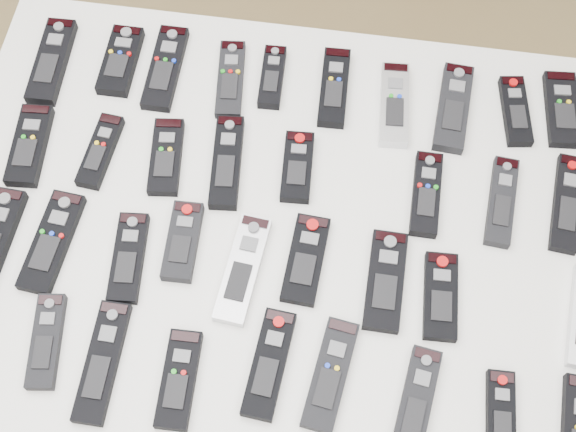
# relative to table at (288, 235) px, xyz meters

# --- Properties ---
(ground) EXTENTS (4.00, 4.00, 0.00)m
(ground) POSITION_rel_table_xyz_m (-0.07, -0.05, -0.72)
(ground) COLOR olive
(ground) RESTS_ON ground
(table) EXTENTS (1.25, 0.88, 0.78)m
(table) POSITION_rel_table_xyz_m (0.00, 0.00, 0.00)
(table) COLOR white
(table) RESTS_ON ground
(remote_0) EXTENTS (0.06, 0.20, 0.02)m
(remote_0) POSITION_rel_table_xyz_m (-0.51, 0.27, 0.07)
(remote_0) COLOR black
(remote_0) RESTS_ON table
(remote_1) EXTENTS (0.06, 0.16, 0.02)m
(remote_1) POSITION_rel_table_xyz_m (-0.38, 0.29, 0.07)
(remote_1) COLOR black
(remote_1) RESTS_ON table
(remote_2) EXTENTS (0.06, 0.19, 0.02)m
(remote_2) POSITION_rel_table_xyz_m (-0.29, 0.29, 0.07)
(remote_2) COLOR black
(remote_2) RESTS_ON table
(remote_3) EXTENTS (0.07, 0.18, 0.02)m
(remote_3) POSITION_rel_table_xyz_m (-0.15, 0.28, 0.07)
(remote_3) COLOR black
(remote_3) RESTS_ON table
(remote_4) EXTENTS (0.05, 0.14, 0.02)m
(remote_4) POSITION_rel_table_xyz_m (-0.07, 0.30, 0.07)
(remote_4) COLOR black
(remote_4) RESTS_ON table
(remote_5) EXTENTS (0.06, 0.18, 0.02)m
(remote_5) POSITION_rel_table_xyz_m (0.05, 0.29, 0.07)
(remote_5) COLOR black
(remote_5) RESTS_ON table
(remote_6) EXTENTS (0.06, 0.18, 0.02)m
(remote_6) POSITION_rel_table_xyz_m (0.17, 0.27, 0.07)
(remote_6) COLOR #B7B7BC
(remote_6) RESTS_ON table
(remote_7) EXTENTS (0.07, 0.19, 0.02)m
(remote_7) POSITION_rel_table_xyz_m (0.28, 0.28, 0.07)
(remote_7) COLOR black
(remote_7) RESTS_ON table
(remote_8) EXTENTS (0.07, 0.16, 0.02)m
(remote_8) POSITION_rel_table_xyz_m (0.40, 0.29, 0.07)
(remote_8) COLOR black
(remote_8) RESTS_ON table
(remote_9) EXTENTS (0.07, 0.17, 0.02)m
(remote_9) POSITION_rel_table_xyz_m (0.49, 0.31, 0.07)
(remote_9) COLOR black
(remote_9) RESTS_ON table
(remote_10) EXTENTS (0.07, 0.17, 0.02)m
(remote_10) POSITION_rel_table_xyz_m (-0.50, 0.08, 0.07)
(remote_10) COLOR black
(remote_10) RESTS_ON table
(remote_11) EXTENTS (0.06, 0.16, 0.02)m
(remote_11) POSITION_rel_table_xyz_m (-0.37, 0.09, 0.07)
(remote_11) COLOR black
(remote_11) RESTS_ON table
(remote_12) EXTENTS (0.07, 0.16, 0.02)m
(remote_12) POSITION_rel_table_xyz_m (-0.24, 0.09, 0.07)
(remote_12) COLOR black
(remote_12) RESTS_ON table
(remote_13) EXTENTS (0.07, 0.19, 0.02)m
(remote_13) POSITION_rel_table_xyz_m (-0.13, 0.10, 0.07)
(remote_13) COLOR black
(remote_13) RESTS_ON table
(remote_14) EXTENTS (0.06, 0.14, 0.02)m
(remote_14) POSITION_rel_table_xyz_m (0.00, 0.11, 0.07)
(remote_14) COLOR black
(remote_14) RESTS_ON table
(remote_15) EXTENTS (0.05, 0.16, 0.02)m
(remote_15) POSITION_rel_table_xyz_m (0.24, 0.08, 0.07)
(remote_15) COLOR black
(remote_15) RESTS_ON table
(remote_16) EXTENTS (0.06, 0.18, 0.02)m
(remote_16) POSITION_rel_table_xyz_m (0.38, 0.09, 0.07)
(remote_16) COLOR black
(remote_16) RESTS_ON table
(remote_17) EXTENTS (0.06, 0.20, 0.02)m
(remote_17) POSITION_rel_table_xyz_m (0.49, 0.10, 0.07)
(remote_17) COLOR black
(remote_17) RESTS_ON table
(remote_19) EXTENTS (0.07, 0.20, 0.02)m
(remote_19) POSITION_rel_table_xyz_m (-0.40, -0.11, 0.07)
(remote_19) COLOR black
(remote_19) RESTS_ON table
(remote_20) EXTENTS (0.07, 0.17, 0.02)m
(remote_20) POSITION_rel_table_xyz_m (-0.26, -0.12, 0.07)
(remote_20) COLOR black
(remote_20) RESTS_ON table
(remote_21) EXTENTS (0.06, 0.15, 0.02)m
(remote_21) POSITION_rel_table_xyz_m (-0.18, -0.07, 0.07)
(remote_21) COLOR black
(remote_21) RESTS_ON table
(remote_22) EXTENTS (0.07, 0.20, 0.02)m
(remote_22) POSITION_rel_table_xyz_m (-0.06, -0.11, 0.07)
(remote_22) COLOR #B7B7BC
(remote_22) RESTS_ON table
(remote_23) EXTENTS (0.07, 0.17, 0.02)m
(remote_23) POSITION_rel_table_xyz_m (0.04, -0.07, 0.07)
(remote_23) COLOR black
(remote_23) RESTS_ON table
(remote_24) EXTENTS (0.06, 0.18, 0.02)m
(remote_24) POSITION_rel_table_xyz_m (0.18, -0.09, 0.07)
(remote_24) COLOR black
(remote_24) RESTS_ON table
(remote_25) EXTENTS (0.06, 0.16, 0.02)m
(remote_25) POSITION_rel_table_xyz_m (0.28, -0.11, 0.07)
(remote_25) COLOR black
(remote_25) RESTS_ON table
(remote_28) EXTENTS (0.07, 0.17, 0.02)m
(remote_28) POSITION_rel_table_xyz_m (-0.36, -0.28, 0.07)
(remote_28) COLOR black
(remote_28) RESTS_ON table
(remote_29) EXTENTS (0.05, 0.20, 0.02)m
(remote_29) POSITION_rel_table_xyz_m (-0.26, -0.30, 0.07)
(remote_29) COLOR black
(remote_29) RESTS_ON table
(remote_30) EXTENTS (0.06, 0.16, 0.02)m
(remote_30) POSITION_rel_table_xyz_m (-0.13, -0.31, 0.07)
(remote_30) COLOR black
(remote_30) RESTS_ON table
(remote_31) EXTENTS (0.07, 0.19, 0.02)m
(remote_31) POSITION_rel_table_xyz_m (0.01, -0.27, 0.07)
(remote_31) COLOR black
(remote_31) RESTS_ON table
(remote_32) EXTENTS (0.08, 0.19, 0.02)m
(remote_32) POSITION_rel_table_xyz_m (0.11, -0.27, 0.07)
(remote_32) COLOR black
(remote_32) RESTS_ON table
(remote_33) EXTENTS (0.07, 0.19, 0.02)m
(remote_33) POSITION_rel_table_xyz_m (0.25, -0.30, 0.07)
(remote_33) COLOR black
(remote_33) RESTS_ON table
(remote_34) EXTENTS (0.05, 0.15, 0.02)m
(remote_34) POSITION_rel_table_xyz_m (0.38, -0.30, 0.07)
(remote_34) COLOR black
(remote_34) RESTS_ON table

